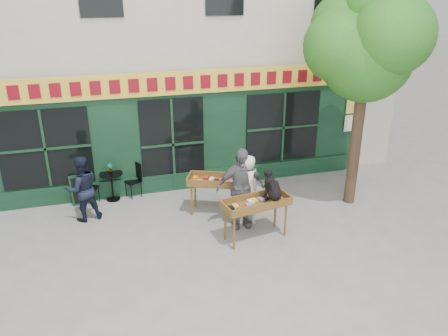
{
  "coord_description": "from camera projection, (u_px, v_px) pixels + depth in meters",
  "views": [
    {
      "loc": [
        -1.81,
        -8.73,
        5.23
      ],
      "look_at": [
        0.9,
        0.5,
        1.27
      ],
      "focal_mm": 35.0,
      "sensor_mm": 36.0,
      "label": 1
    }
  ],
  "objects": [
    {
      "name": "book_cart_right",
      "position": [
        219.0,
        183.0,
        10.7
      ],
      "size": [
        1.62,
        1.17,
        0.99
      ],
      "rotation": [
        0.0,
        0.0,
        -0.41
      ],
      "color": "brown",
      "rests_on": "ground"
    },
    {
      "name": "bistro_chair_left",
      "position": [
        87.0,
        184.0,
        11.25
      ],
      "size": [
        0.47,
        0.47,
        0.95
      ],
      "rotation": [
        0.0,
        0.0,
        1.21
      ],
      "color": "black",
      "rests_on": "ground"
    },
    {
      "name": "woman",
      "position": [
        246.0,
        191.0,
        10.14
      ],
      "size": [
        0.7,
        0.52,
        1.77
      ],
      "primitive_type": "imported",
      "rotation": [
        0.0,
        0.0,
        3.3
      ],
      "color": "white",
      "rests_on": "ground"
    },
    {
      "name": "ground",
      "position": [
        193.0,
        230.0,
        10.21
      ],
      "size": [
        80.0,
        80.0,
        0.0
      ],
      "primitive_type": "plane",
      "color": "slate",
      "rests_on": "ground"
    },
    {
      "name": "potted_plant",
      "position": [
        110.0,
        168.0,
        11.35
      ],
      "size": [
        0.15,
        0.11,
        0.27
      ],
      "primitive_type": "imported",
      "rotation": [
        0.0,
        0.0,
        -0.1
      ],
      "color": "gray",
      "rests_on": "bistro_table"
    },
    {
      "name": "bistro_table",
      "position": [
        112.0,
        181.0,
        11.48
      ],
      "size": [
        0.6,
        0.6,
        0.76
      ],
      "color": "black",
      "rests_on": "ground"
    },
    {
      "name": "bistro_chair_right",
      "position": [
        136.0,
        177.0,
        11.7
      ],
      "size": [
        0.48,
        0.48,
        0.95
      ],
      "rotation": [
        0.0,
        0.0,
        -1.15
      ],
      "color": "black",
      "rests_on": "ground"
    },
    {
      "name": "chalkboard",
      "position": [
        82.0,
        189.0,
        11.36
      ],
      "size": [
        0.59,
        0.32,
        0.79
      ],
      "rotation": [
        0.0,
        0.0,
        0.26
      ],
      "color": "black",
      "rests_on": "ground"
    },
    {
      "name": "book_cart_center",
      "position": [
        256.0,
        205.0,
        9.59
      ],
      "size": [
        1.58,
        0.85,
        0.99
      ],
      "rotation": [
        0.0,
        0.0,
        0.16
      ],
      "color": "brown",
      "rests_on": "ground"
    },
    {
      "name": "dog",
      "position": [
        273.0,
        185.0,
        9.46
      ],
      "size": [
        0.43,
        0.65,
        0.6
      ],
      "primitive_type": null,
      "rotation": [
        0.0,
        0.0,
        0.16
      ],
      "color": "black",
      "rests_on": "book_cart_center"
    },
    {
      "name": "street_tree",
      "position": [
        368.0,
        41.0,
        10.09
      ],
      "size": [
        3.05,
        2.9,
        5.6
      ],
      "color": "#382619",
      "rests_on": "ground"
    },
    {
      "name": "man_right",
      "position": [
        240.0,
        188.0,
        10.06
      ],
      "size": [
        1.17,
        0.54,
        1.94
      ],
      "primitive_type": "imported",
      "rotation": [
        0.0,
        0.0,
        -0.06
      ],
      "color": "#59595E",
      "rests_on": "ground"
    },
    {
      "name": "man_left",
      "position": [
        82.0,
        189.0,
        10.4
      ],
      "size": [
        0.92,
        0.79,
        1.64
      ],
      "primitive_type": "imported",
      "rotation": [
        0.0,
        0.0,
        3.39
      ],
      "color": "black",
      "rests_on": "ground"
    }
  ]
}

